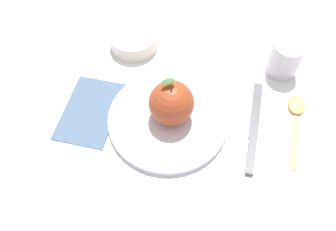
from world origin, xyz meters
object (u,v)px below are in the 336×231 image
apple (171,103)px  knife (253,134)px  spoon (297,112)px  cup (286,57)px  dinner_plate (168,119)px  linen_napkin (91,110)px  side_bowl (134,38)px

apple → knife: size_ratio=0.57×
spoon → cup: bearing=-31.7°
dinner_plate → linen_napkin: bearing=44.1°
apple → linen_napkin: bearing=45.8°
side_bowl → linen_napkin: (-0.10, 0.17, -0.02)m
dinner_plate → linen_napkin: dinner_plate is taller
dinner_plate → spoon: bearing=-123.1°
side_bowl → spoon: size_ratio=0.75×
spoon → linen_napkin: (0.25, 0.32, -0.00)m
linen_napkin → cup: bearing=-112.2°
cup → side_bowl: bearing=39.6°
dinner_plate → apple: (-0.00, -0.01, 0.05)m
knife → cup: bearing=-63.9°
dinner_plate → spoon: dinner_plate is taller
apple → linen_napkin: 0.17m
apple → knife: 0.17m
spoon → apple: bearing=56.1°
apple → cup: (-0.04, -0.26, -0.01)m
dinner_plate → side_bowl: side_bowl is taller
side_bowl → dinner_plate: bearing=163.4°
side_bowl → cup: (-0.25, -0.21, 0.02)m
apple → dinner_plate: bearing=85.4°
knife → spoon: bearing=-99.3°
knife → linen_napkin: size_ratio=1.10×
apple → linen_napkin: size_ratio=0.63×
cup → knife: bearing=116.1°
apple → linen_napkin: apple is taller
knife → linen_napkin: knife is taller
apple → spoon: apple is taller
dinner_plate → cup: cup is taller
apple → knife: apple is taller
knife → side_bowl: bearing=8.3°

